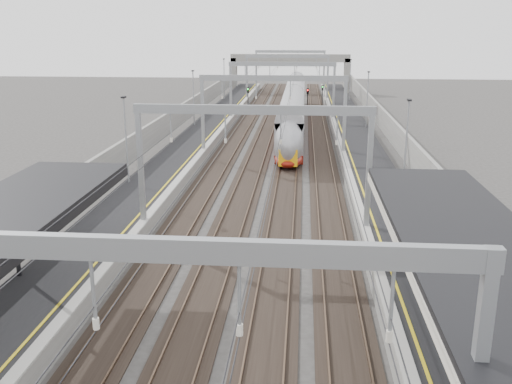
# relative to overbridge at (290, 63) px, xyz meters

# --- Properties ---
(platform_left) EXTENTS (4.00, 120.00, 1.00)m
(platform_left) POSITION_rel_overbridge_xyz_m (-8.00, -55.00, -4.81)
(platform_left) COLOR black
(platform_left) RESTS_ON ground
(platform_right) EXTENTS (4.00, 120.00, 1.00)m
(platform_right) POSITION_rel_overbridge_xyz_m (8.00, -55.00, -4.81)
(platform_right) COLOR black
(platform_right) RESTS_ON ground
(tracks) EXTENTS (11.40, 140.00, 0.20)m
(tracks) POSITION_rel_overbridge_xyz_m (0.00, -55.00, -5.26)
(tracks) COLOR black
(tracks) RESTS_ON ground
(overhead_line) EXTENTS (13.00, 140.00, 6.60)m
(overhead_line) POSITION_rel_overbridge_xyz_m (0.00, -48.38, 0.83)
(overhead_line) COLOR gray
(overhead_line) RESTS_ON platform_left
(overbridge) EXTENTS (22.00, 2.20, 6.90)m
(overbridge) POSITION_rel_overbridge_xyz_m (0.00, 0.00, 0.00)
(overbridge) COLOR slate
(overbridge) RESTS_ON ground
(wall_left) EXTENTS (0.30, 120.00, 3.20)m
(wall_left) POSITION_rel_overbridge_xyz_m (-11.20, -55.00, -3.71)
(wall_left) COLOR slate
(wall_left) RESTS_ON ground
(wall_right) EXTENTS (0.30, 120.00, 3.20)m
(wall_right) POSITION_rel_overbridge_xyz_m (11.20, -55.00, -3.71)
(wall_right) COLOR slate
(wall_right) RESTS_ON ground
(train) EXTENTS (2.52, 45.84, 3.98)m
(train) POSITION_rel_overbridge_xyz_m (1.50, -41.07, -3.35)
(train) COLOR maroon
(train) RESTS_ON ground
(signal_green) EXTENTS (0.32, 0.32, 3.48)m
(signal_green) POSITION_rel_overbridge_xyz_m (-5.20, -27.42, -2.89)
(signal_green) COLOR black
(signal_green) RESTS_ON ground
(signal_red_near) EXTENTS (0.32, 0.32, 3.48)m
(signal_red_near) POSITION_rel_overbridge_xyz_m (3.20, -28.11, -2.89)
(signal_red_near) COLOR black
(signal_red_near) RESTS_ON ground
(signal_red_far) EXTENTS (0.32, 0.32, 3.48)m
(signal_red_far) POSITION_rel_overbridge_xyz_m (5.40, -23.27, -2.89)
(signal_red_far) COLOR black
(signal_red_far) RESTS_ON ground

